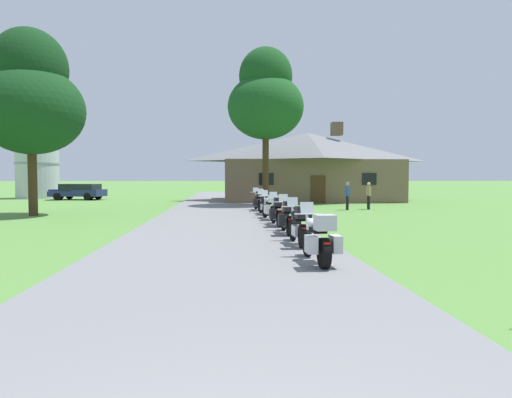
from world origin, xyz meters
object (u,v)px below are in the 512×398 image
motorcycle_white_nearest_to_camera (318,239)px  bystander_blue_shirt_beside_signpost (347,194)px  motorcycle_orange_third_in_row (287,217)px  bystander_tan_shirt_near_lodge (369,194)px  motorcycle_black_second_in_row (299,225)px  tree_by_lodge_front (266,98)px  parked_navy_suv_far_left (79,191)px  motorcycle_black_sixth_in_row (265,204)px  parked_navy_sedan_far_left (74,192)px  tree_left_near (31,98)px  metal_silo_distant (37,158)px  motorcycle_red_farthest_in_row (258,201)px  motorcycle_silver_fifth_in_row (270,207)px  motorcycle_silver_fourth_in_row (277,212)px

motorcycle_white_nearest_to_camera → bystander_blue_shirt_beside_signpost: 17.52m
motorcycle_orange_third_in_row → bystander_tan_shirt_near_lodge: 13.49m
motorcycle_black_second_in_row → tree_by_lodge_front: tree_by_lodge_front is taller
bystander_tan_shirt_near_lodge → parked_navy_suv_far_left: 25.49m
motorcycle_black_sixth_in_row → parked_navy_sedan_far_left: size_ratio=0.46×
tree_by_lodge_front → tree_left_near: bearing=-150.4°
motorcycle_black_sixth_in_row → metal_silo_distant: (-19.72, 20.72, 3.15)m
metal_silo_distant → parked_navy_sedan_far_left: 6.35m
motorcycle_white_nearest_to_camera → metal_silo_distant: bearing=117.2°
motorcycle_red_farthest_in_row → bystander_tan_shirt_near_lodge: 6.94m
motorcycle_silver_fifth_in_row → motorcycle_silver_fourth_in_row: bearing=-98.7°
motorcycle_silver_fifth_in_row → tree_by_lodge_front: 12.64m
bystander_blue_shirt_beside_signpost → tree_left_near: 18.07m
parked_navy_sedan_far_left → motorcycle_red_farthest_in_row: bearing=-146.6°
parked_navy_suv_far_left → tree_left_near: bearing=-154.5°
bystander_blue_shirt_beside_signpost → tree_by_lodge_front: bearing=53.1°
motorcycle_black_second_in_row → motorcycle_red_farthest_in_row: same height
bystander_blue_shirt_beside_signpost → motorcycle_white_nearest_to_camera: bearing=168.7°
motorcycle_orange_third_in_row → motorcycle_black_sixth_in_row: bearing=90.2°
motorcycle_black_second_in_row → metal_silo_distant: 36.89m
motorcycle_white_nearest_to_camera → tree_left_near: tree_left_near is taller
bystander_blue_shirt_beside_signpost → parked_navy_suv_far_left: (-20.21, 13.80, -0.17)m
tree_by_lodge_front → parked_navy_sedan_far_left: bearing=149.3°
motorcycle_white_nearest_to_camera → parked_navy_sedan_far_left: 34.11m
motorcycle_silver_fourth_in_row → parked_navy_sedan_far_left: (-15.30, 22.75, 0.03)m
motorcycle_black_sixth_in_row → bystander_blue_shirt_beside_signpost: 6.46m
motorcycle_silver_fifth_in_row → parked_navy_sedan_far_left: bearing=118.1°
motorcycle_black_sixth_in_row → parked_navy_suv_far_left: parked_navy_suv_far_left is taller
tree_left_near → parked_navy_suv_far_left: (-3.09, 16.65, -5.20)m
bystander_blue_shirt_beside_signpost → parked_navy_suv_far_left: bearing=62.1°
motorcycle_black_sixth_in_row → metal_silo_distant: bearing=125.7°
motorcycle_silver_fifth_in_row → tree_by_lodge_front: bearing=76.8°
bystander_tan_shirt_near_lodge → tree_by_lodge_front: (-5.95, 4.01, 6.45)m
tree_by_lodge_front → motorcycle_red_farthest_in_row: bearing=-99.8°
motorcycle_black_sixth_in_row → motorcycle_red_farthest_in_row: 2.76m
parked_navy_suv_far_left → motorcycle_white_nearest_to_camera: bearing=-139.0°
motorcycle_silver_fourth_in_row → motorcycle_silver_fifth_in_row: size_ratio=1.00×
motorcycle_silver_fifth_in_row → bystander_tan_shirt_near_lodge: size_ratio=1.25×
motorcycle_silver_fifth_in_row → metal_silo_distant: 30.80m
bystander_tan_shirt_near_lodge → tree_by_lodge_front: bearing=-118.4°
motorcycle_black_second_in_row → bystander_blue_shirt_beside_signpost: bearing=67.1°
bystander_blue_shirt_beside_signpost → parked_navy_sedan_far_left: bearing=62.6°
motorcycle_white_nearest_to_camera → parked_navy_sedan_far_left: bearing=113.5°
tree_left_near → metal_silo_distant: 21.57m
motorcycle_black_second_in_row → motorcycle_silver_fifth_in_row: same height
tree_left_near → parked_navy_suv_far_left: bearing=100.5°
motorcycle_orange_third_in_row → bystander_blue_shirt_beside_signpost: 12.60m
motorcycle_black_sixth_in_row → bystander_blue_shirt_beside_signpost: bearing=26.4°
motorcycle_red_farthest_in_row → parked_navy_suv_far_left: (-14.77, 14.68, 0.17)m
motorcycle_black_second_in_row → motorcycle_black_sixth_in_row: same height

